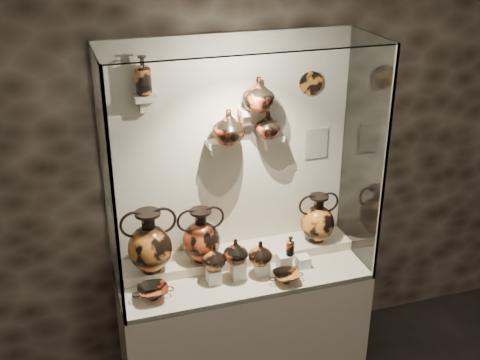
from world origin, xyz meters
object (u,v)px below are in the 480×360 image
jug_c (260,253)px  kylix_right (286,276)px  kylix_left (153,292)px  amphora_left (150,241)px  jug_b (236,251)px  ovoid_vase_a (229,127)px  lekythos_tall (143,74)px  jug_a (214,257)px  lekythos_small (290,245)px  amphora_mid (201,235)px  amphora_right (318,218)px  ovoid_vase_b (258,94)px  ovoid_vase_c (268,125)px

jug_c → kylix_right: bearing=-28.0°
kylix_left → amphora_left: bearing=85.9°
jug_b → ovoid_vase_a: 0.82m
lekythos_tall → amphora_left: bearing=-93.4°
jug_b → kylix_right: 0.38m
jug_a → lekythos_small: size_ratio=1.06×
amphora_mid → kylix_left: bearing=-165.6°
amphora_left → amphora_right: amphora_left is taller
jug_a → lekythos_tall: 1.27m
jug_a → ovoid_vase_b: size_ratio=0.77×
lekythos_tall → ovoid_vase_a: 0.64m
jug_b → ovoid_vase_b: 1.04m
amphora_mid → kylix_right: amphora_mid is taller
amphora_left → lekythos_tall: size_ratio=1.65×
amphora_left → ovoid_vase_c: ovoid_vase_c is taller
kylix_right → ovoid_vase_a: ovoid_vase_a is taller
ovoid_vase_a → kylix_left: bearing=-132.3°
jug_c → jug_b: bearing=-167.3°
ovoid_vase_b → kylix_right: bearing=-92.2°
amphora_left → ovoid_vase_b: bearing=10.7°
lekythos_small → jug_c: bearing=-158.5°
lekythos_small → kylix_left: (-0.95, -0.05, -0.15)m
amphora_left → ovoid_vase_c: bearing=11.6°
amphora_right → ovoid_vase_a: 0.99m
jug_b → ovoid_vase_a: (0.03, 0.24, 0.78)m
amphora_mid → jug_b: 0.27m
jug_a → lekythos_tall: (-0.34, 0.27, 1.19)m
jug_a → kylix_right: 0.50m
jug_b → amphora_left: bearing=177.7°
amphora_right → lekythos_small: (-0.29, -0.21, -0.05)m
lekythos_small → ovoid_vase_c: 0.83m
jug_b → amphora_mid: bearing=149.1°
jug_c → amphora_left: bearing=-179.3°
jug_c → kylix_left: size_ratio=0.67×
amphora_right → lekythos_small: amphora_right is taller
amphora_left → lekythos_tall: lekythos_tall is taller
kylix_left → ovoid_vase_c: bearing=23.6°
amphora_right → ovoid_vase_c: ovoid_vase_c is taller
kylix_left → ovoid_vase_c: ovoid_vase_c is taller
lekythos_small → ovoid_vase_c: bearing=127.8°
ovoid_vase_b → lekythos_small: bearing=-72.3°
jug_a → ovoid_vase_b: 1.10m
jug_b → kylix_left: jug_b is taller
amphora_right → jug_c: 0.56m
lekythos_tall → jug_a: bearing=-20.0°
amphora_right → amphora_mid: bearing=159.0°
amphora_mid → lekythos_small: (0.57, -0.20, -0.07)m
amphora_left → kylix_left: 0.33m
jug_b → lekythos_tall: 1.29m
kylix_right → amphora_left: bearing=-176.5°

